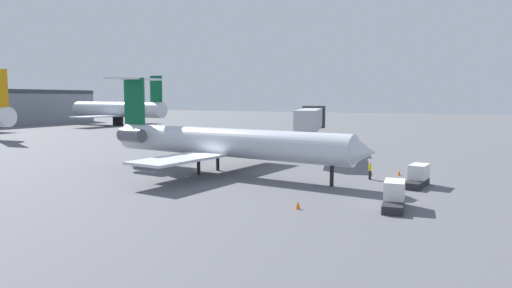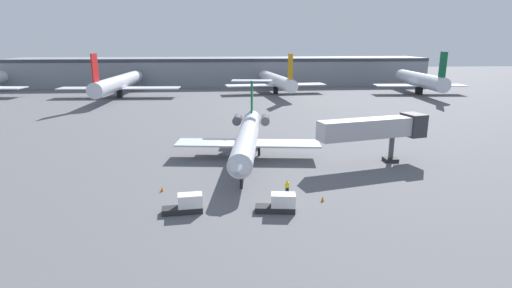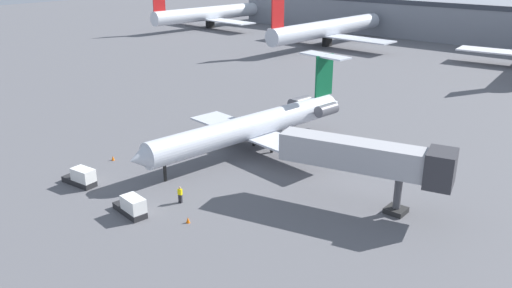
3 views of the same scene
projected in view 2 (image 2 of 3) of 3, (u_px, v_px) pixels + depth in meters
The scene contains 12 objects.
ground_plane at pixel (229, 159), 58.89m from camera, with size 400.00×400.00×0.10m, color #5B5B60.
regional_jet at pixel (248, 135), 58.58m from camera, with size 21.23×32.10×10.14m.
jet_bridge at pixel (379, 128), 55.67m from camera, with size 16.12×6.61×6.66m.
ground_crew_marshaller at pixel (287, 187), 44.94m from camera, with size 0.45×0.34×1.69m.
baggage_tug_lead at pixel (280, 204), 40.46m from camera, with size 4.15×1.93×1.90m.
baggage_tug_trailing at pixel (187, 204), 40.31m from camera, with size 4.12×1.79×1.90m.
traffic_cone_near at pixel (162, 189), 46.04m from camera, with size 0.36×0.36×0.55m.
traffic_cone_mid at pixel (323, 199), 43.24m from camera, with size 0.36×0.36×0.55m.
terminal_building at pixel (222, 71), 155.36m from camera, with size 154.35×20.01×10.26m.
parked_airliner_west_mid at pixel (119, 83), 120.77m from camera, with size 35.92×42.60×13.53m.
parked_airliner_centre at pixel (276, 81), 129.58m from camera, with size 32.40×38.24×13.13m.
parked_airliner_east_mid at pixel (420, 80), 128.12m from camera, with size 28.39×33.56×13.67m.
Camera 2 is at (-1.18, -56.63, 16.67)m, focal length 28.47 mm.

